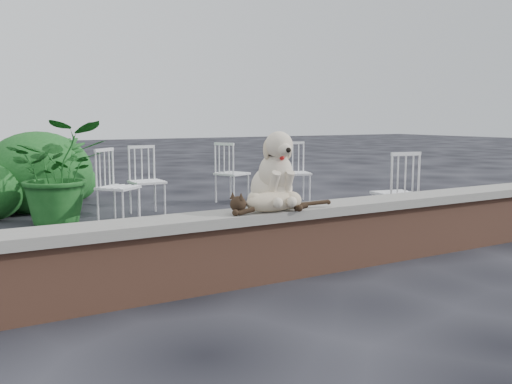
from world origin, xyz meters
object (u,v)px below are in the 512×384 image
chair_a (118,186)px  chair_c (395,192)px  chair_e (232,172)px  cat (273,200)px  chair_d (296,172)px  potted_plant_a (59,172)px  chair_b (147,181)px  potted_plant_b (64,175)px  dog (272,169)px

chair_a → chair_c: bearing=-79.2°
chair_a → chair_e: bearing=-16.9°
chair_a → cat: bearing=-124.2°
chair_d → chair_c: bearing=-79.1°
chair_d → potted_plant_a: bearing=-160.1°
chair_b → potted_plant_a: (-1.17, -0.08, 0.18)m
chair_c → potted_plant_a: bearing=-27.7°
cat → chair_a: chair_a is taller
chair_d → chair_e: same height
chair_b → chair_d: same height
chair_d → potted_plant_a: 3.60m
chair_a → potted_plant_a: 0.75m
cat → potted_plant_b: bearing=106.1°
chair_b → chair_d: bearing=-1.3°
chair_b → potted_plant_b: 1.21m
chair_e → potted_plant_b: (-2.47, 0.35, 0.05)m
chair_b → chair_a: (-0.53, -0.43, 0.00)m
chair_b → chair_c: bearing=-52.1°
cat → chair_e: 4.42m
potted_plant_b → potted_plant_a: bearing=-106.0°
dog → potted_plant_b: size_ratio=0.62×
chair_e → potted_plant_b: potted_plant_b is taller
cat → chair_e: chair_e is taller
chair_b → chair_e: bearing=15.0°
chair_a → chair_d: bearing=-31.7°
chair_b → chair_c: same height
potted_plant_a → chair_a: bearing=-28.7°
chair_c → chair_e: same height
dog → chair_a: dog is taller
chair_c → potted_plant_b: (-2.99, 3.37, 0.05)m
dog → chair_a: 3.08m
chair_d → potted_plant_a: (-3.60, -0.05, 0.18)m
chair_a → chair_e: size_ratio=1.00×
dog → potted_plant_b: (-0.76, 4.24, -0.38)m
dog → chair_b: 3.49m
dog → chair_a: bearing=104.2°
cat → potted_plant_b: 4.44m
chair_b → chair_e: same height
dog → potted_plant_a: (-1.00, 3.38, -0.26)m
chair_b → chair_c: size_ratio=1.00×
dog → chair_e: size_ratio=0.69×
potted_plant_a → potted_plant_b: bearing=74.0°
dog → chair_a: (-0.37, 3.03, -0.43)m
potted_plant_b → chair_c: bearing=-48.4°
chair_d → chair_e: 1.00m
chair_e → potted_plant_a: (-2.71, -0.51, 0.18)m
chair_e → chair_a: bearing=89.8°
chair_d → potted_plant_b: potted_plant_b is taller
chair_c → dog: bearing=31.5°
chair_e → potted_plant_a: 2.77m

